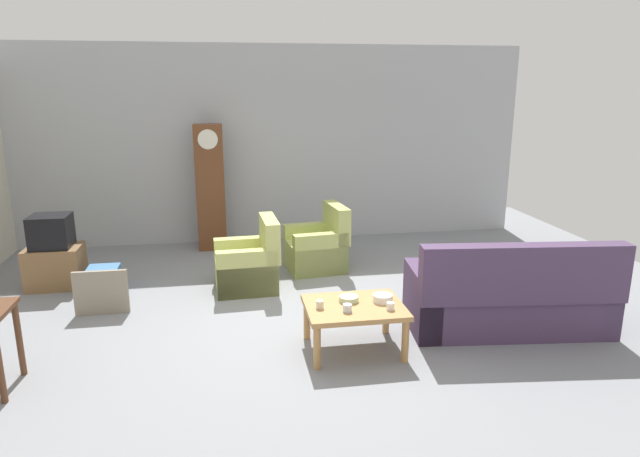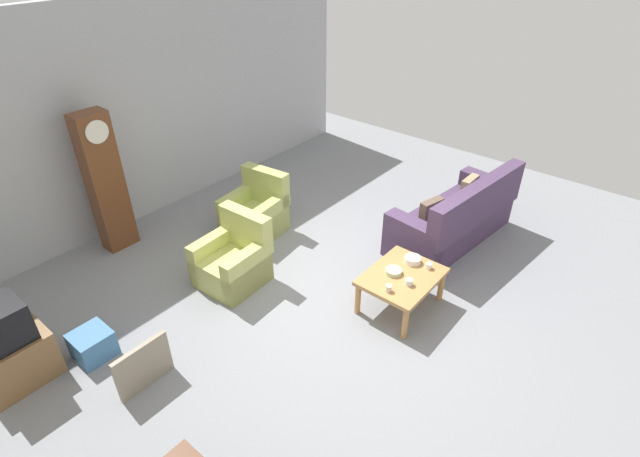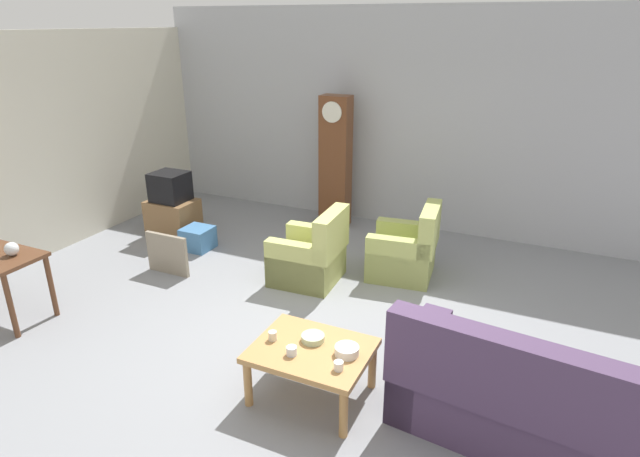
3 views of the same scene
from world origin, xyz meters
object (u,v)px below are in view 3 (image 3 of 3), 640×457
framed_picture_leaning (167,254)px  storage_box_blue (198,238)px  grandfather_clock (335,162)px  bowl_white_stacked (347,351)px  armchair_olive_far (406,253)px  cup_cream_tall (273,336)px  armchair_olive_near (310,258)px  coffee_table_wood (312,355)px  cup_white_porcelain (339,366)px  tv_stand_cabinet (173,218)px  cup_blue_rimmed (292,351)px  glass_dome_cloche (11,249)px  couch_floral (537,408)px  tv_crt (170,187)px  bowl_shallow_green (313,338)px

framed_picture_leaning → storage_box_blue: (-0.14, 0.78, -0.11)m
grandfather_clock → framed_picture_leaning: grandfather_clock is taller
bowl_white_stacked → armchair_olive_far: bearing=95.3°
cup_cream_tall → armchair_olive_near: bearing=106.9°
coffee_table_wood → cup_white_porcelain: (0.31, -0.17, 0.10)m
tv_stand_cabinet → armchair_olive_far: bearing=2.3°
armchair_olive_far → framed_picture_leaning: armchair_olive_far is taller
cup_blue_rimmed → glass_dome_cloche: bearing=-179.9°
armchair_olive_far → storage_box_blue: armchair_olive_far is taller
couch_floral → framed_picture_leaning: size_ratio=3.64×
tv_crt → bowl_white_stacked: bearing=-32.4°
couch_floral → armchair_olive_near: (-2.68, 1.75, -0.05)m
armchair_olive_near → cup_cream_tall: armchair_olive_near is taller
grandfather_clock → glass_dome_cloche: (-1.88, -3.99, -0.19)m
armchair_olive_far → framed_picture_leaning: (-2.72, -1.20, -0.04)m
tv_crt → tv_stand_cabinet: bearing=0.0°
grandfather_clock → cup_cream_tall: grandfather_clock is taller
armchair_olive_far → armchair_olive_near: bearing=-147.9°
armchair_olive_far → cup_cream_tall: bearing=-99.1°
tv_crt → glass_dome_cloche: size_ratio=3.39×
armchair_olive_near → grandfather_clock: bearing=104.7°
glass_dome_cloche → cup_blue_rimmed: size_ratio=1.62×
bowl_shallow_green → armchair_olive_near: bearing=116.4°
tv_stand_cabinet → bowl_shallow_green: 4.11m
glass_dome_cloche → bowl_white_stacked: size_ratio=0.72×
armchair_olive_far → tv_stand_cabinet: size_ratio=1.35×
framed_picture_leaning → cup_blue_rimmed: bearing=-30.5°
cup_white_porcelain → armchair_olive_near: bearing=120.9°
tv_stand_cabinet → glass_dome_cloche: 2.63m
framed_picture_leaning → cup_blue_rimmed: 2.97m
framed_picture_leaning → cup_white_porcelain: cup_white_porcelain is taller
coffee_table_wood → cup_white_porcelain: cup_white_porcelain is taller
armchair_olive_far → grandfather_clock: (-1.50, 1.28, 0.69)m
grandfather_clock → framed_picture_leaning: bearing=-116.1°
couch_floral → storage_box_blue: 4.94m
framed_picture_leaning → armchair_olive_near: bearing=18.5°
armchair_olive_near → glass_dome_cloche: bearing=-138.8°
coffee_table_wood → bowl_shallow_green: bearing=109.1°
coffee_table_wood → tv_stand_cabinet: bearing=144.9°
tv_stand_cabinet → cup_blue_rimmed: size_ratio=7.79×
tv_crt → bowl_shallow_green: (3.40, -2.31, -0.24)m
couch_floral → armchair_olive_near: bearing=146.8°
grandfather_clock → cup_white_porcelain: (1.75, -4.00, -0.49)m
storage_box_blue → grandfather_clock: bearing=51.5°
cup_cream_tall → bowl_shallow_green: bearing=22.7°
grandfather_clock → cup_cream_tall: (1.09, -3.86, -0.48)m
grandfather_clock → tv_stand_cabinet: 2.55m
tv_stand_cabinet → bowl_white_stacked: bearing=-32.4°
tv_crt → cup_cream_tall: 3.94m
glass_dome_cloche → bowl_shallow_green: 3.31m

